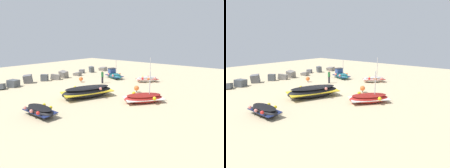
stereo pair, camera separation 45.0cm
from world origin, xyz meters
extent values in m
plane|color=#C6B289|center=(0.00, 0.00, 0.00)|extent=(54.19, 54.19, 0.00)
ellipsoid|color=white|center=(7.81, -2.39, 0.35)|extent=(2.95, 2.78, 0.71)
cube|color=maroon|center=(7.81, -2.39, 0.39)|extent=(2.89, 2.73, 0.06)
ellipsoid|color=beige|center=(7.81, -2.39, 0.65)|extent=(2.60, 2.44, 0.12)
cylinder|color=#B7B7BC|center=(8.10, -2.65, 2.00)|extent=(0.08, 0.08, 2.60)
sphere|color=#EA7F75|center=(8.01, -3.44, 0.59)|extent=(0.33, 0.33, 0.33)
sphere|color=red|center=(8.56, -2.18, 0.55)|extent=(0.33, 0.33, 0.33)
sphere|color=orange|center=(7.38, -2.89, 0.56)|extent=(0.33, 0.33, 0.33)
sphere|color=yellow|center=(7.93, -1.62, 0.54)|extent=(0.33, 0.33, 0.33)
sphere|color=red|center=(6.75, -2.33, 0.64)|extent=(0.33, 0.33, 0.33)
ellipsoid|color=maroon|center=(-0.49, -6.92, 0.38)|extent=(3.96, 3.51, 0.87)
cube|color=white|center=(-0.49, -6.92, 0.42)|extent=(3.84, 3.43, 0.18)
ellipsoid|color=maroon|center=(-0.49, -6.92, 0.70)|extent=(3.46, 3.05, 0.22)
cylinder|color=#B7B7BC|center=(-0.04, -7.26, 1.84)|extent=(0.08, 0.08, 2.16)
sphere|color=yellow|center=(-0.50, -8.03, 0.59)|extent=(0.33, 0.33, 0.33)
sphere|color=yellow|center=(-0.48, -5.81, 0.69)|extent=(0.33, 0.33, 0.33)
ellipsoid|color=black|center=(-8.60, -2.62, 0.37)|extent=(1.23, 3.16, 0.83)
cube|color=navy|center=(-8.60, -2.62, 0.41)|extent=(1.23, 3.04, 0.15)
ellipsoid|color=black|center=(-8.60, -2.62, 0.69)|extent=(1.04, 2.78, 0.19)
sphere|color=red|center=(-9.30, -3.50, 0.65)|extent=(0.26, 0.26, 0.26)
sphere|color=yellow|center=(-7.91, -3.06, 0.60)|extent=(0.26, 0.26, 0.26)
sphere|color=#EA7F75|center=(-9.30, -2.62, 0.59)|extent=(0.26, 0.26, 0.26)
sphere|color=yellow|center=(-7.91, -2.18, 0.64)|extent=(0.26, 0.26, 0.26)
sphere|color=#EA7F75|center=(-9.29, -1.73, 0.65)|extent=(0.26, 0.26, 0.26)
ellipsoid|color=black|center=(-2.60, -1.69, 0.54)|extent=(5.60, 3.61, 1.16)
cube|color=gold|center=(-2.60, -1.69, 0.60)|extent=(5.42, 3.57, 0.17)
ellipsoid|color=black|center=(-2.60, -1.69, 1.00)|extent=(4.92, 3.15, 0.24)
sphere|color=#EA7F75|center=(-2.10, -2.98, 1.01)|extent=(0.27, 0.27, 0.27)
sphere|color=yellow|center=(-3.11, -0.39, 0.94)|extent=(0.27, 0.27, 0.27)
ellipsoid|color=#1E6670|center=(7.03, 2.68, 0.36)|extent=(2.42, 3.67, 0.79)
cube|color=navy|center=(7.03, 2.68, 0.39)|extent=(2.38, 3.55, 0.14)
ellipsoid|color=#1A565F|center=(7.03, 2.68, 0.66)|extent=(2.10, 3.22, 0.19)
cube|color=#2D4784|center=(7.26, 3.30, 1.04)|extent=(1.13, 1.05, 0.66)
cube|color=#333338|center=(7.26, 3.30, 1.40)|extent=(1.32, 1.22, 0.06)
cylinder|color=#B7B7BC|center=(6.85, 2.18, 1.71)|extent=(0.08, 0.08, 1.99)
sphere|color=#EA7F75|center=(6.01, 2.10, 0.62)|extent=(0.31, 0.31, 0.31)
sphere|color=orange|center=(7.64, 2.14, 0.61)|extent=(0.31, 0.31, 0.31)
sphere|color=#EA7F75|center=(6.43, 3.23, 0.62)|extent=(0.31, 0.31, 0.31)
sphere|color=#EA7F75|center=(8.05, 3.27, 0.63)|extent=(0.31, 0.31, 0.31)
cylinder|color=#2D2D38|center=(3.30, 1.72, 0.43)|extent=(0.14, 0.14, 0.85)
cylinder|color=#2D2D38|center=(3.46, 1.71, 0.43)|extent=(0.14, 0.14, 0.85)
cylinder|color=#236B33|center=(3.38, 1.72, 1.15)|extent=(0.32, 0.32, 0.60)
sphere|color=tan|center=(3.38, 1.72, 1.56)|extent=(0.22, 0.22, 0.22)
cube|color=#4C5156|center=(-6.71, 8.57, 0.33)|extent=(1.42, 1.47, 0.89)
cube|color=#4C5156|center=(-5.09, 8.63, 0.43)|extent=(1.62, 1.52, 1.00)
cube|color=slate|center=(-2.77, 9.35, 0.52)|extent=(1.57, 1.49, 1.20)
cube|color=#4C5156|center=(-0.59, 8.87, 0.46)|extent=(1.16, 1.15, 0.97)
cube|color=slate|center=(0.96, 8.47, 0.37)|extent=(1.46, 1.49, 0.97)
cube|color=slate|center=(2.56, 8.71, 0.49)|extent=(1.07, 1.30, 1.25)
cube|color=slate|center=(5.12, 8.55, 0.25)|extent=(1.06, 1.34, 0.79)
cube|color=slate|center=(7.20, 9.80, 0.30)|extent=(1.07, 1.05, 0.64)
cube|color=#4C5156|center=(8.75, 9.05, 0.50)|extent=(1.01, 0.98, 1.12)
cube|color=slate|center=(11.36, 8.77, 0.31)|extent=(1.01, 1.44, 0.88)
cylinder|color=#3F3F42|center=(2.04, 4.38, 0.08)|extent=(0.08, 0.08, 0.17)
sphere|color=orange|center=(2.04, 4.38, 0.44)|extent=(0.55, 0.55, 0.55)
cylinder|color=#3F3F42|center=(2.22, -4.36, 0.09)|extent=(0.08, 0.08, 0.19)
sphere|color=orange|center=(2.22, -4.36, 0.47)|extent=(0.56, 0.56, 0.56)
camera|label=1|loc=(-17.18, -16.87, 5.98)|focal=34.58mm
camera|label=2|loc=(-16.89, -17.21, 5.98)|focal=34.58mm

